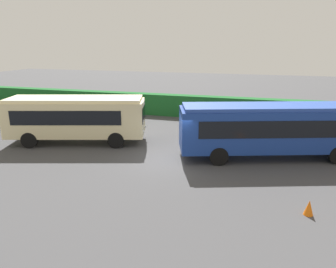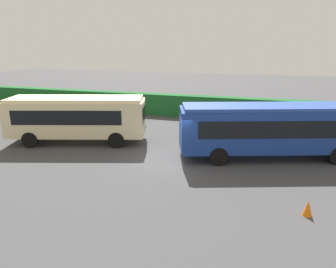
# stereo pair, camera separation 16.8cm
# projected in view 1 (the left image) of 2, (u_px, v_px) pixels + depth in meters

# --- Properties ---
(ground_plane) EXTENTS (106.50, 106.50, 0.00)m
(ground_plane) POSITION_uv_depth(u_px,v_px,m) (172.00, 160.00, 17.63)
(ground_plane) COLOR #424244
(bus_cream) EXTENTS (9.00, 4.89, 2.96)m
(bus_cream) POSITION_uv_depth(u_px,v_px,m) (77.00, 117.00, 20.30)
(bus_cream) COLOR beige
(bus_cream) RESTS_ON ground_plane
(bus_blue) EXTENTS (10.57, 5.51, 3.03)m
(bus_blue) POSITION_uv_depth(u_px,v_px,m) (274.00, 128.00, 17.52)
(bus_blue) COLOR navy
(bus_blue) RESTS_ON ground_plane
(person_center) EXTENTS (0.56, 0.47, 1.86)m
(person_center) POSITION_uv_depth(u_px,v_px,m) (259.00, 126.00, 21.01)
(person_center) COLOR #4C6B47
(person_center) RESTS_ON ground_plane
(hedge_row) EXTENTS (65.25, 1.07, 1.87)m
(hedge_row) POSITION_uv_depth(u_px,v_px,m) (206.00, 107.00, 27.44)
(hedge_row) COLOR #1A5B25
(hedge_row) RESTS_ON ground_plane
(traffic_cone) EXTENTS (0.36, 0.36, 0.60)m
(traffic_cone) POSITION_uv_depth(u_px,v_px,m) (309.00, 208.00, 11.90)
(traffic_cone) COLOR orange
(traffic_cone) RESTS_ON ground_plane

